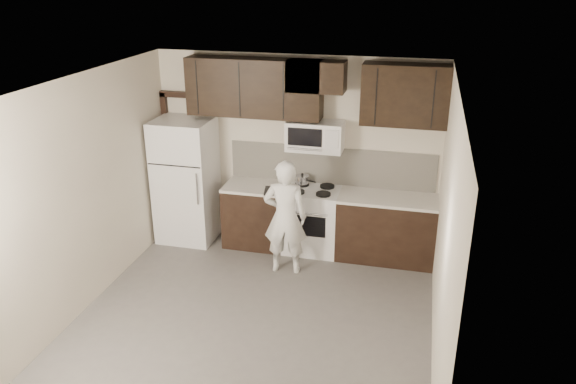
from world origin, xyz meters
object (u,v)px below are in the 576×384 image
at_px(person, 285,217).
at_px(refrigerator, 186,181).
at_px(stove, 312,220).
at_px(microwave, 315,136).

bearing_deg(person, refrigerator, -27.53).
distance_m(stove, person, 0.78).
bearing_deg(person, microwave, -111.87).
xyz_separation_m(refrigerator, person, (1.63, -0.63, -0.13)).
bearing_deg(microwave, refrigerator, -174.85).
xyz_separation_m(microwave, refrigerator, (-1.85, -0.17, -0.75)).
bearing_deg(microwave, stove, -89.90).
height_order(refrigerator, person, refrigerator).
distance_m(refrigerator, person, 1.75).
xyz_separation_m(microwave, person, (-0.22, -0.79, -0.88)).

